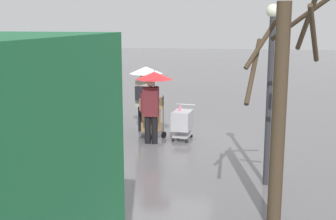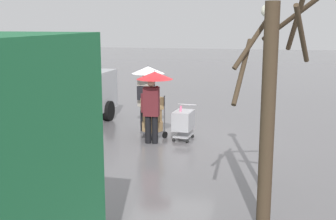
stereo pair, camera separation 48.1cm
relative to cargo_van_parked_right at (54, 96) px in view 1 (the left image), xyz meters
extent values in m
plane|color=slate|center=(-3.78, -0.02, -1.18)|extent=(90.00, 90.00, 0.00)
cylinder|color=silver|center=(-1.74, 3.77, -1.18)|extent=(1.20, 1.20, 0.01)
cylinder|color=#ADAFB5|center=(0.67, 1.37, -1.18)|extent=(1.73, 1.73, 0.01)
cube|color=#B7BABF|center=(-0.01, -0.26, -0.12)|extent=(2.17, 5.28, 1.40)
cube|color=#B7BABF|center=(0.07, 1.64, 1.00)|extent=(1.90, 1.47, 0.84)
cube|color=black|center=(0.10, 2.36, 0.20)|extent=(1.66, 0.13, 0.63)
cube|color=#232326|center=(0.10, 2.40, -0.86)|extent=(1.96, 0.24, 0.24)
cylinder|color=black|center=(-0.92, 1.39, -0.82)|extent=(0.27, 0.73, 0.72)
cylinder|color=black|center=(1.03, 1.31, -0.82)|extent=(0.27, 0.73, 0.72)
cylinder|color=black|center=(-1.06, -1.83, -0.82)|extent=(0.27, 0.73, 0.72)
cylinder|color=black|center=(0.90, -1.91, -0.82)|extent=(0.27, 0.73, 0.72)
cube|color=#B2B2B7|center=(-4.16, 0.18, -0.58)|extent=(0.60, 0.81, 0.56)
cube|color=#B2B2B7|center=(-4.16, 0.18, -1.04)|extent=(0.54, 0.73, 0.04)
cylinder|color=#B2B2B7|center=(-4.20, -0.24, -0.18)|extent=(0.58, 0.10, 0.04)
sphere|color=black|center=(-4.33, 0.51, -1.13)|extent=(0.10, 0.10, 0.10)
sphere|color=black|center=(-3.92, 0.46, -1.13)|extent=(0.10, 0.10, 0.10)
sphere|color=black|center=(-4.39, -0.10, -1.13)|extent=(0.10, 0.10, 0.10)
sphere|color=black|center=(-3.98, -0.14, -1.13)|extent=(0.10, 0.10, 0.10)
cylinder|color=#E0668E|center=(-4.07, 0.27, -0.48)|extent=(0.10, 0.29, 0.69)
cube|color=#515156|center=(-3.22, 0.25, -0.96)|extent=(0.71, 0.76, 0.03)
cylinder|color=#515156|center=(-3.55, 0.09, -0.41)|extent=(0.04, 0.04, 1.10)
cylinder|color=#515156|center=(-3.17, -0.12, -0.41)|extent=(0.04, 0.04, 1.10)
cylinder|color=black|center=(-3.57, 0.10, -1.08)|extent=(0.14, 0.20, 0.20)
cylinder|color=black|center=(-3.15, -0.13, -1.08)|extent=(0.14, 0.20, 0.20)
cube|color=#A37F51|center=(-3.22, 0.25, -0.80)|extent=(0.61, 0.59, 0.30)
cube|color=#A37F51|center=(-3.22, 0.25, -0.47)|extent=(0.54, 0.56, 0.35)
cube|color=tan|center=(-3.22, 0.25, -0.10)|extent=(0.65, 0.71, 0.38)
cylinder|color=black|center=(-2.68, -0.64, -0.77)|extent=(0.18, 0.18, 0.82)
cylinder|color=black|center=(-2.88, -0.58, -0.77)|extent=(0.18, 0.18, 0.82)
cube|color=#B2A899|center=(-2.78, -0.61, 0.06)|extent=(0.50, 0.39, 0.84)
sphere|color=tan|center=(-2.78, -0.61, 0.60)|extent=(0.22, 0.22, 0.22)
cylinder|color=#B2A899|center=(-2.53, -0.68, 0.01)|extent=(0.10, 0.10, 0.55)
cylinder|color=#B2A899|center=(-2.96, -0.58, 0.28)|extent=(0.18, 0.32, 0.50)
cylinder|color=#333338|center=(-2.88, -0.58, 0.44)|extent=(0.02, 0.02, 0.86)
cone|color=white|center=(-2.88, -0.58, 0.82)|extent=(1.04, 1.04, 0.22)
sphere|color=#333338|center=(-2.88, -0.58, 0.95)|extent=(0.04, 0.04, 0.04)
cube|color=black|center=(-2.72, -0.42, 0.10)|extent=(0.33, 0.24, 0.44)
cylinder|color=black|center=(-3.22, 0.76, -0.77)|extent=(0.18, 0.18, 0.82)
cylinder|color=black|center=(-3.42, 0.76, -0.77)|extent=(0.18, 0.18, 0.82)
cube|color=#5B1E23|center=(-3.32, 0.76, 0.06)|extent=(0.45, 0.30, 0.84)
sphere|color=beige|center=(-3.32, 0.76, 0.60)|extent=(0.22, 0.22, 0.22)
cylinder|color=#5B1E23|center=(-3.06, 0.77, 0.01)|extent=(0.10, 0.10, 0.55)
cylinder|color=#5B1E23|center=(-3.50, 0.73, 0.28)|extent=(0.11, 0.31, 0.50)
cylinder|color=#333338|center=(-3.42, 0.76, 0.44)|extent=(0.02, 0.02, 0.86)
cone|color=red|center=(-3.42, 0.76, 0.82)|extent=(1.04, 1.04, 0.22)
sphere|color=#333338|center=(-3.42, 0.76, 0.95)|extent=(0.04, 0.04, 0.04)
cylinder|color=#423323|center=(-6.54, 5.63, 0.73)|extent=(0.24, 0.24, 3.83)
cylinder|color=#423323|center=(-6.92, 5.55, 2.33)|extent=(0.26, 0.83, 0.96)
cylinder|color=#423323|center=(-6.10, 5.54, 1.52)|extent=(0.28, 0.96, 1.04)
cylinder|color=#423323|center=(-6.26, 5.35, 2.02)|extent=(0.67, 0.67, 0.97)
cylinder|color=#423323|center=(-6.88, 5.17, 2.40)|extent=(1.01, 0.77, 0.83)
cylinder|color=#423323|center=(-7.00, 5.77, 2.13)|extent=(0.36, 0.98, 0.92)
cylinder|color=#2D2D33|center=(-6.48, 3.59, 0.62)|extent=(0.12, 0.12, 3.60)
sphere|color=#EAEACC|center=(-6.48, 3.59, 2.54)|extent=(0.28, 0.28, 0.28)
camera|label=1|loc=(-5.98, 13.06, 2.33)|focal=47.61mm
camera|label=2|loc=(-6.45, 12.97, 2.33)|focal=47.61mm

